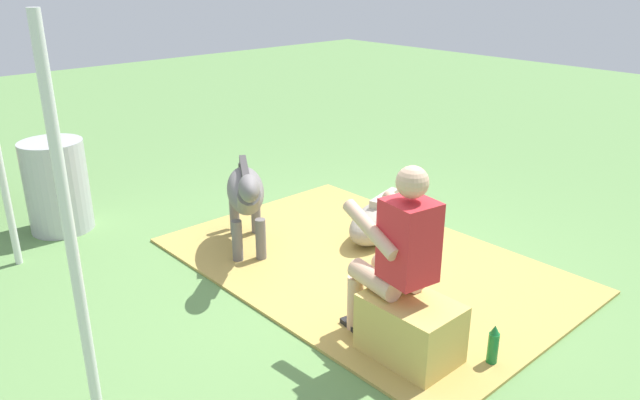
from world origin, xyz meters
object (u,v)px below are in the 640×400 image
at_px(person_seated, 396,251).
at_px(soda_bottle, 493,346).
at_px(tent_pole_left, 71,242).
at_px(pony_lying, 385,217).
at_px(water_barrel, 57,186).
at_px(hay_bale, 410,330).
at_px(pony_standing, 246,194).

distance_m(person_seated, soda_bottle, 0.86).
bearing_deg(tent_pole_left, pony_lying, -78.37).
distance_m(soda_bottle, tent_pole_left, 2.59).
relative_size(person_seated, pony_lying, 0.96).
relative_size(soda_bottle, water_barrel, 0.34).
relative_size(pony_lying, water_barrel, 1.55).
bearing_deg(soda_bottle, hay_bale, 39.14).
bearing_deg(tent_pole_left, person_seated, -109.32).
height_order(hay_bale, person_seated, person_seated).
bearing_deg(water_barrel, pony_standing, -147.81).
relative_size(pony_standing, tent_pole_left, 0.53).
distance_m(water_barrel, tent_pole_left, 3.05).
relative_size(pony_standing, soda_bottle, 4.05).
xyz_separation_m(person_seated, water_barrel, (3.46, 0.89, -0.27)).
bearing_deg(pony_standing, hay_bale, 175.49).
xyz_separation_m(hay_bale, pony_lying, (1.41, -1.32, -0.02)).
xyz_separation_m(person_seated, tent_pole_left, (0.62, 1.77, 0.41)).
height_order(person_seated, tent_pole_left, tent_pole_left).
bearing_deg(pony_lying, hay_bale, 136.93).
distance_m(pony_standing, tent_pole_left, 2.32).
xyz_separation_m(soda_bottle, water_barrel, (4.03, 1.20, 0.30)).
height_order(person_seated, water_barrel, person_seated).
height_order(pony_standing, tent_pole_left, tent_pole_left).
height_order(person_seated, pony_lying, person_seated).
bearing_deg(soda_bottle, water_barrel, 16.65).
distance_m(person_seated, pony_standing, 1.84).
xyz_separation_m(pony_lying, tent_pole_left, (-0.63, 3.07, 0.93)).
bearing_deg(pony_standing, soda_bottle, -175.80).
distance_m(pony_standing, water_barrel, 1.93).
height_order(pony_lying, tent_pole_left, tent_pole_left).
relative_size(pony_standing, water_barrel, 1.36).
bearing_deg(pony_lying, person_seated, 133.88).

